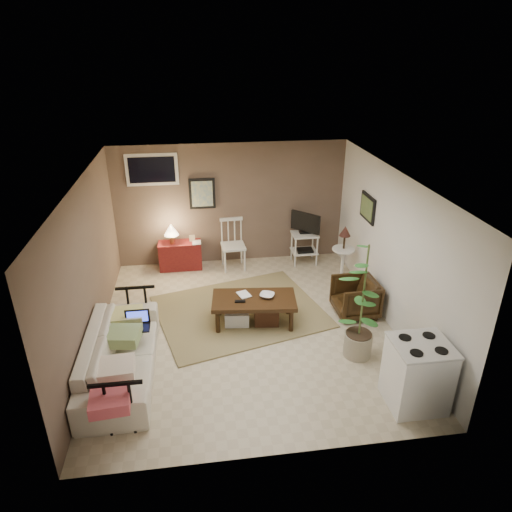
{
  "coord_description": "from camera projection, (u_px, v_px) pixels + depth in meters",
  "views": [
    {
      "loc": [
        -0.7,
        -6.01,
        4.08
      ],
      "look_at": [
        0.2,
        0.35,
        1.06
      ],
      "focal_mm": 32.0,
      "sensor_mm": 36.0,
      "label": 1
    }
  ],
  "objects": [
    {
      "name": "potted_plant",
      "position": [
        363.0,
        298.0,
        6.18
      ],
      "size": [
        0.44,
        0.44,
        1.76
      ],
      "color": "#A1977F",
      "rests_on": "floor"
    },
    {
      "name": "floor",
      "position": [
        247.0,
        327.0,
        7.21
      ],
      "size": [
        5.0,
        5.0,
        0.0
      ],
      "primitive_type": "plane",
      "color": "#C1B293",
      "rests_on": "ground"
    },
    {
      "name": "bowl",
      "position": [
        267.0,
        291.0,
        7.09
      ],
      "size": [
        0.23,
        0.14,
        0.22
      ],
      "primitive_type": "imported",
      "rotation": [
        0.0,
        0.0,
        -0.42
      ],
      "color": "#341C0E",
      "rests_on": "coffee_table"
    },
    {
      "name": "red_console",
      "position": [
        180.0,
        253.0,
        8.96
      ],
      "size": [
        0.82,
        0.37,
        0.95
      ],
      "color": "maroon",
      "rests_on": "floor"
    },
    {
      "name": "tv_stand",
      "position": [
        305.0,
        237.0,
        9.08
      ],
      "size": [
        0.5,
        0.49,
        1.07
      ],
      "color": "silver",
      "rests_on": "floor"
    },
    {
      "name": "armchair",
      "position": [
        355.0,
        296.0,
        7.42
      ],
      "size": [
        0.64,
        0.68,
        0.68
      ],
      "primitive_type": "imported",
      "rotation": [
        0.0,
        0.0,
        -1.54
      ],
      "color": "black",
      "rests_on": "floor"
    },
    {
      "name": "sofa_end_rails",
      "position": [
        130.0,
        350.0,
        6.06
      ],
      "size": [
        0.59,
        2.21,
        0.74
      ],
      "primitive_type": null,
      "color": "black",
      "rests_on": "floor"
    },
    {
      "name": "stove",
      "position": [
        417.0,
        374.0,
        5.52
      ],
      "size": [
        0.68,
        0.63,
        0.89
      ],
      "color": "white",
      "rests_on": "floor"
    },
    {
      "name": "laptop",
      "position": [
        137.0,
        322.0,
        6.33
      ],
      "size": [
        0.34,
        0.25,
        0.23
      ],
      "color": "black",
      "rests_on": "sofa"
    },
    {
      "name": "sofa",
      "position": [
        119.0,
        347.0,
        6.02
      ],
      "size": [
        0.65,
        2.21,
        0.86
      ],
      "primitive_type": "imported",
      "rotation": [
        0.0,
        0.0,
        1.57
      ],
      "color": "beige",
      "rests_on": "floor"
    },
    {
      "name": "book_console",
      "position": [
        192.0,
        238.0,
        8.79
      ],
      "size": [
        0.17,
        0.02,
        0.22
      ],
      "primitive_type": "imported",
      "rotation": [
        0.0,
        0.0,
        -0.02
      ],
      "color": "#341C0E",
      "rests_on": "red_console"
    },
    {
      "name": "side_table",
      "position": [
        344.0,
        248.0,
        8.32
      ],
      "size": [
        0.41,
        0.41,
        1.1
      ],
      "color": "silver",
      "rests_on": "floor"
    },
    {
      "name": "art_right",
      "position": [
        368.0,
        208.0,
        7.79
      ],
      "size": [
        0.03,
        0.6,
        0.45
      ],
      "primitive_type": "cube",
      "color": "black"
    },
    {
      "name": "window",
      "position": [
        152.0,
        170.0,
        8.42
      ],
      "size": [
        0.96,
        0.03,
        0.6
      ],
      "primitive_type": "cube",
      "color": "silver"
    },
    {
      "name": "coffee_table",
      "position": [
        253.0,
        309.0,
        7.18
      ],
      "size": [
        1.37,
        0.81,
        0.49
      ],
      "color": "#341C0E",
      "rests_on": "floor"
    },
    {
      "name": "art_back",
      "position": [
        202.0,
        194.0,
        8.75
      ],
      "size": [
        0.5,
        0.03,
        0.6
      ],
      "primitive_type": "cube",
      "color": "black"
    },
    {
      "name": "rug",
      "position": [
        240.0,
        311.0,
        7.61
      ],
      "size": [
        3.04,
        2.67,
        0.02
      ],
      "primitive_type": "cube",
      "rotation": [
        0.0,
        0.0,
        0.26
      ],
      "color": "#8E7F52",
      "rests_on": "floor"
    },
    {
      "name": "sofa_pillows",
      "position": [
        120.0,
        353.0,
        5.75
      ],
      "size": [
        0.42,
        2.1,
        0.15
      ],
      "primitive_type": null,
      "color": "beige",
      "rests_on": "sofa"
    },
    {
      "name": "book_table",
      "position": [
        239.0,
        290.0,
        7.1
      ],
      "size": [
        0.17,
        0.07,
        0.24
      ],
      "primitive_type": "imported",
      "rotation": [
        0.0,
        0.0,
        0.33
      ],
      "color": "#341C0E",
      "rests_on": "coffee_table"
    },
    {
      "name": "spindle_chair",
      "position": [
        233.0,
        246.0,
        8.93
      ],
      "size": [
        0.47,
        0.47,
        0.99
      ],
      "color": "silver",
      "rests_on": "floor"
    }
  ]
}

